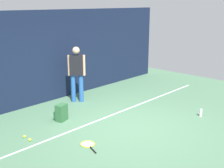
{
  "coord_description": "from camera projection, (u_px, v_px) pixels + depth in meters",
  "views": [
    {
      "loc": [
        -5.26,
        -4.52,
        2.97
      ],
      "look_at": [
        0.0,
        0.4,
        1.0
      ],
      "focal_mm": 48.07,
      "sensor_mm": 36.0,
      "label": 1
    }
  ],
  "objects": [
    {
      "name": "ground_plane",
      "position": [
        124.0,
        126.0,
        7.47
      ],
      "size": [
        12.0,
        12.0,
        0.0
      ],
      "primitive_type": "plane",
      "color": "#4C7556"
    },
    {
      "name": "back_fence",
      "position": [
        49.0,
        56.0,
        9.08
      ],
      "size": [
        10.0,
        0.1,
        2.76
      ],
      "primitive_type": "cube",
      "color": "#141E38",
      "rests_on": "ground"
    },
    {
      "name": "court_line",
      "position": [
        104.0,
        118.0,
        7.93
      ],
      "size": [
        9.0,
        0.05,
        0.0
      ],
      "primitive_type": "cube",
      "color": "white",
      "rests_on": "ground"
    },
    {
      "name": "tennis_player",
      "position": [
        77.0,
        71.0,
        9.03
      ],
      "size": [
        0.44,
        0.44,
        1.7
      ],
      "rotation": [
        0.0,
        0.0,
        2.36
      ],
      "color": "#2659A5",
      "rests_on": "ground"
    },
    {
      "name": "tennis_racket",
      "position": [
        88.0,
        145.0,
        6.44
      ],
      "size": [
        0.42,
        0.64,
        0.03
      ],
      "rotation": [
        0.0,
        0.0,
        1.21
      ],
      "color": "black",
      "rests_on": "ground"
    },
    {
      "name": "backpack",
      "position": [
        61.0,
        113.0,
        7.74
      ],
      "size": [
        0.34,
        0.34,
        0.44
      ],
      "rotation": [
        0.0,
        0.0,
        3.41
      ],
      "color": "#2D6038",
      "rests_on": "ground"
    },
    {
      "name": "tennis_ball_near_player",
      "position": [
        30.0,
        140.0,
        6.62
      ],
      "size": [
        0.07,
        0.07,
        0.07
      ],
      "primitive_type": "sphere",
      "color": "#CCE033",
      "rests_on": "ground"
    },
    {
      "name": "tennis_ball_by_fence",
      "position": [
        25.0,
        136.0,
        6.78
      ],
      "size": [
        0.07,
        0.07,
        0.07
      ],
      "primitive_type": "sphere",
      "color": "#CCE033",
      "rests_on": "ground"
    },
    {
      "name": "water_bottle",
      "position": [
        201.0,
        113.0,
        8.05
      ],
      "size": [
        0.07,
        0.07,
        0.2
      ],
      "primitive_type": "cylinder",
      "color": "white",
      "rests_on": "ground"
    }
  ]
}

